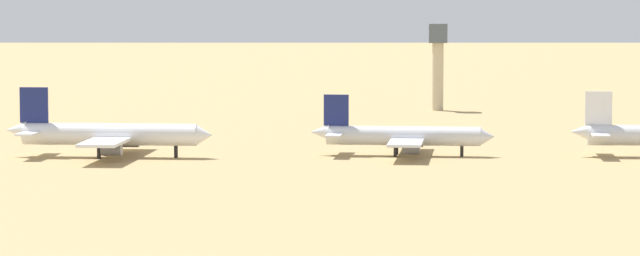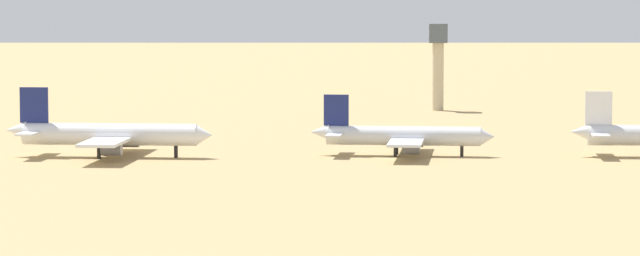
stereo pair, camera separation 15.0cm
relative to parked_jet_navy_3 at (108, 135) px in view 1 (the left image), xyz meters
name	(u,v)px [view 1 (the left image)]	position (x,y,z in m)	size (l,w,h in m)	color
ground	(391,159)	(57.77, 0.18, -4.67)	(4000.00, 4000.00, 0.00)	tan
parked_jet_navy_3	(108,135)	(0.00, 0.00, 0.00)	(43.04, 36.07, 14.24)	white
parked_jet_navy_4	(401,136)	(59.76, 6.47, -0.55)	(38.02, 31.93, 12.57)	silver
control_tower	(438,58)	(68.38, 128.89, 10.12)	(5.20, 5.20, 24.50)	#C6B793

